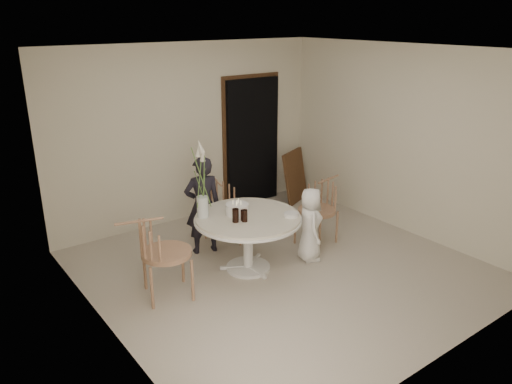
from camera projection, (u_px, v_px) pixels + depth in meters
ground at (282, 268)px, 6.38m from camera, size 4.50×4.50×0.00m
room_shell at (284, 145)px, 5.84m from camera, size 4.50×4.50×4.50m
doorway at (252, 142)px, 8.33m from camera, size 1.00×0.10×2.10m
door_trim at (251, 138)px, 8.34m from camera, size 1.12×0.03×2.22m
table at (248, 224)px, 6.17m from camera, size 1.33×1.33×0.73m
picture_frame at (295, 176)px, 8.57m from camera, size 0.69×0.44×0.88m
chair_far at (220, 202)px, 7.05m from camera, size 0.57×0.59×0.86m
chair_right at (322, 202)px, 6.99m from camera, size 0.60×0.57×0.91m
chair_left at (154, 247)px, 5.52m from camera, size 0.67×0.64×0.99m
girl at (203, 205)px, 6.62m from camera, size 0.56×0.44×1.35m
boy at (310, 224)px, 6.47m from camera, size 0.51×0.57×0.99m
birthday_cake at (237, 209)px, 6.15m from camera, size 0.29×0.29×0.19m
cola_tumbler_a at (245, 216)px, 5.94m from camera, size 0.09×0.09×0.15m
cola_tumbler_b at (243, 215)px, 5.96m from camera, size 0.07×0.07×0.14m
cola_tumbler_c at (235, 215)px, 5.92m from camera, size 0.09×0.09×0.17m
cola_tumbler_d at (241, 212)px, 6.08m from camera, size 0.08×0.08×0.14m
plate_stack at (291, 215)px, 6.10m from camera, size 0.21×0.21×0.04m
flower_vase at (202, 190)px, 5.98m from camera, size 0.14×0.14×0.98m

